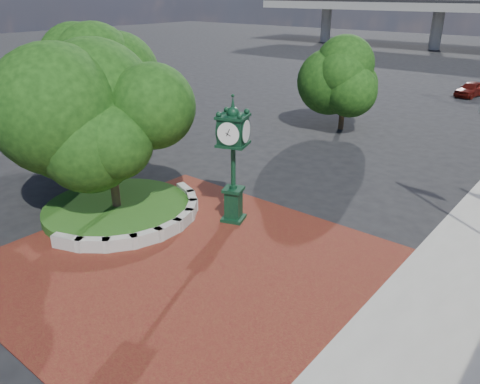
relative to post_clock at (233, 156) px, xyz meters
name	(u,v)px	position (x,y,z in m)	size (l,w,h in m)	color
ground	(203,251)	(0.74, -2.64, -2.83)	(200.00, 200.00, 0.00)	black
plaza	(183,262)	(0.74, -3.64, -2.81)	(12.00, 12.00, 0.04)	maroon
planter_wall	(153,223)	(-1.96, -2.64, -2.56)	(2.96, 6.77, 0.54)	#9E9B93
grass_bed	(117,209)	(-4.26, -2.64, -2.63)	(6.10, 6.10, 0.40)	#1C3F12
tree_planter	(108,129)	(-4.26, -2.64, 0.89)	(5.20, 5.20, 6.33)	#38281C
tree_northwest	(95,79)	(-12.26, 2.36, 1.29)	(5.60, 5.60, 6.93)	#38281C
tree_street	(345,81)	(-3.26, 15.36, 0.40)	(4.40, 4.40, 5.45)	#38281C
post_clock	(233,156)	(0.00, 0.00, 0.00)	(1.32, 1.32, 5.16)	black
parked_car	(471,89)	(0.61, 32.41, -2.17)	(1.57, 3.89, 1.33)	#54100C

